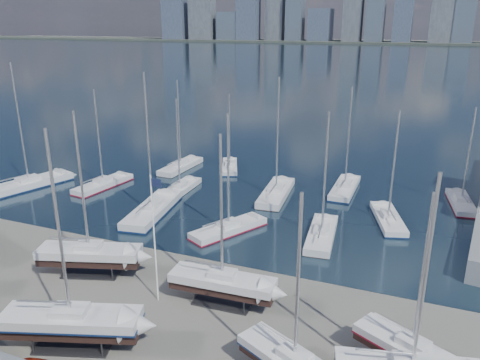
% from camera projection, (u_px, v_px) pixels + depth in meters
% --- Properties ---
extents(ground, '(1400.00, 1400.00, 0.00)m').
position_uv_depth(ground, '(135.00, 308.00, 39.36)').
color(ground, '#605E59').
rests_on(ground, ground).
extents(water, '(1400.00, 600.00, 0.40)m').
position_uv_depth(water, '(399.00, 59.00, 312.28)').
color(water, '#19293B').
rests_on(water, ground).
extents(far_shore, '(1400.00, 80.00, 2.20)m').
position_uv_depth(far_shore, '(415.00, 43.00, 540.74)').
color(far_shore, '#2D332D').
rests_on(far_shore, ground).
extents(skyline, '(639.14, 43.80, 107.69)m').
position_uv_depth(skyline, '(411.00, 8.00, 525.90)').
color(skyline, '#475166').
rests_on(skyline, far_shore).
extents(sailboat_cradle_2, '(9.98, 5.52, 15.73)m').
position_uv_depth(sailboat_cradle_2, '(90.00, 254.00, 44.17)').
color(sailboat_cradle_2, '#2D2D33').
rests_on(sailboat_cradle_2, ground).
extents(sailboat_cradle_3, '(10.61, 5.96, 16.49)m').
position_uv_depth(sailboat_cradle_3, '(71.00, 322.00, 34.14)').
color(sailboat_cradle_3, '#2D2D33').
rests_on(sailboat_cradle_3, ground).
extents(sailboat_cradle_4, '(9.15, 2.99, 14.84)m').
position_uv_depth(sailboat_cradle_4, '(222.00, 283.00, 39.44)').
color(sailboat_cradle_4, '#2D2D33').
rests_on(sailboat_cradle_4, ground).
extents(sailboat_cradle_6, '(8.24, 5.74, 13.31)m').
position_uv_depth(sailboat_cradle_6, '(412.00, 352.00, 31.24)').
color(sailboat_cradle_6, '#2D2D33').
rests_on(sailboat_cradle_6, ground).
extents(sailboat_moored_0, '(7.15, 12.98, 18.70)m').
position_uv_depth(sailboat_moored_0, '(29.00, 186.00, 68.07)').
color(sailboat_moored_0, black).
rests_on(sailboat_moored_0, water).
extents(sailboat_moored_1, '(4.15, 10.20, 14.81)m').
position_uv_depth(sailboat_moored_1, '(103.00, 185.00, 68.28)').
color(sailboat_moored_1, black).
rests_on(sailboat_moored_1, water).
extents(sailboat_moored_2, '(3.30, 10.15, 15.13)m').
position_uv_depth(sailboat_moored_2, '(181.00, 167.00, 76.73)').
color(sailboat_moored_2, black).
rests_on(sailboat_moored_2, water).
extents(sailboat_moored_3, '(5.24, 12.65, 18.34)m').
position_uv_depth(sailboat_moored_3, '(153.00, 212.00, 58.66)').
color(sailboat_moored_3, black).
rests_on(sailboat_moored_3, water).
extents(sailboat_moored_4, '(2.84, 9.23, 13.83)m').
position_uv_depth(sailboat_moored_4, '(180.00, 190.00, 66.41)').
color(sailboat_moored_4, black).
rests_on(sailboat_moored_4, water).
extents(sailboat_moored_5, '(5.51, 8.83, 12.80)m').
position_uv_depth(sailboat_moored_5, '(230.00, 167.00, 76.76)').
color(sailboat_moored_5, black).
rests_on(sailboat_moored_5, water).
extents(sailboat_moored_6, '(6.95, 9.77, 14.41)m').
position_uv_depth(sailboat_moored_6, '(229.00, 230.00, 53.57)').
color(sailboat_moored_6, black).
rests_on(sailboat_moored_6, water).
extents(sailboat_moored_7, '(4.19, 11.55, 17.07)m').
position_uv_depth(sailboat_moored_7, '(276.00, 194.00, 64.64)').
color(sailboat_moored_7, black).
rests_on(sailboat_moored_7, water).
extents(sailboat_moored_8, '(2.96, 10.42, 15.55)m').
position_uv_depth(sailboat_moored_8, '(345.00, 189.00, 66.61)').
color(sailboat_moored_8, black).
rests_on(sailboat_moored_8, water).
extents(sailboat_moored_9, '(3.76, 10.09, 14.89)m').
position_uv_depth(sailboat_moored_9, '(322.00, 236.00, 52.05)').
color(sailboat_moored_9, black).
rests_on(sailboat_moored_9, water).
extents(sailboat_moored_10, '(5.33, 9.90, 14.26)m').
position_uv_depth(sailboat_moored_10, '(388.00, 220.00, 56.26)').
color(sailboat_moored_10, black).
rests_on(sailboat_moored_10, water).
extents(sailboat_moored_11, '(3.73, 9.36, 13.60)m').
position_uv_depth(sailboat_moored_11, '(461.00, 204.00, 61.35)').
color(sailboat_moored_11, black).
rests_on(sailboat_moored_11, water).
extents(flagpole, '(1.01, 0.12, 11.40)m').
position_uv_depth(flagpole, '(155.00, 232.00, 38.44)').
color(flagpole, white).
rests_on(flagpole, ground).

